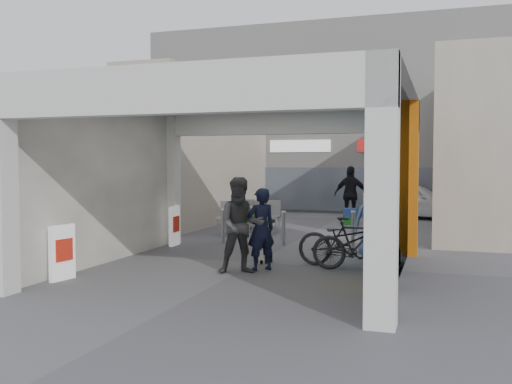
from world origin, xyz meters
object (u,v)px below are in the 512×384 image
(bicycle_front, at_px, (347,241))
(white_van, at_px, (415,201))
(produce_stand, at_px, (256,219))
(bicycle_rear, at_px, (356,244))
(man_crates, at_px, (351,195))
(border_collie, at_px, (263,252))
(man_elderly, at_px, (372,222))
(man_with_dog, at_px, (261,229))
(cafe_set, at_px, (248,222))
(man_back_turned, at_px, (241,225))

(bicycle_front, xyz_separation_m, white_van, (0.80, 10.93, 0.12))
(produce_stand, distance_m, white_van, 6.92)
(bicycle_rear, bearing_deg, man_crates, 12.90)
(border_collie, height_order, bicycle_rear, bicycle_rear)
(white_van, bearing_deg, man_elderly, -170.27)
(man_with_dog, relative_size, bicycle_rear, 0.93)
(cafe_set, distance_m, bicycle_front, 5.87)
(bicycle_front, bearing_deg, man_crates, 11.90)
(produce_stand, xyz_separation_m, man_crates, (2.63, 2.66, 0.70))
(border_collie, height_order, white_van, white_van)
(man_crates, distance_m, white_van, 3.19)
(border_collie, xyz_separation_m, man_back_turned, (-0.07, -1.17, 0.68))
(man_elderly, height_order, bicycle_front, man_elderly)
(man_elderly, bearing_deg, man_with_dog, -142.73)
(cafe_set, distance_m, man_back_turned, 6.11)
(bicycle_rear, bearing_deg, man_with_dog, 107.90)
(white_van, bearing_deg, man_back_turned, -179.75)
(bicycle_front, height_order, white_van, white_van)
(bicycle_front, bearing_deg, man_elderly, -11.65)
(border_collie, xyz_separation_m, white_van, (2.56, 10.99, 0.42))
(produce_stand, height_order, man_with_dog, man_with_dog)
(white_van, bearing_deg, bicycle_front, -171.75)
(produce_stand, bearing_deg, white_van, 55.33)
(man_elderly, distance_m, white_van, 9.69)
(cafe_set, relative_size, man_elderly, 1.01)
(man_with_dog, bearing_deg, cafe_set, -112.48)
(cafe_set, xyz_separation_m, man_with_dog, (2.12, -5.38, 0.46))
(cafe_set, xyz_separation_m, produce_stand, (-0.18, 1.28, -0.05))
(bicycle_front, bearing_deg, produce_stand, 37.12)
(man_crates, height_order, bicycle_rear, man_crates)
(man_crates, bearing_deg, man_elderly, 104.14)
(man_back_turned, relative_size, bicycle_front, 0.90)
(cafe_set, xyz_separation_m, man_crates, (2.45, 3.94, 0.65))
(cafe_set, distance_m, produce_stand, 1.29)
(man_back_turned, relative_size, bicycle_rear, 1.05)
(man_elderly, height_order, bicycle_rear, man_elderly)
(border_collie, xyz_separation_m, bicycle_rear, (1.99, -0.30, 0.29))
(man_elderly, relative_size, man_crates, 0.81)
(produce_stand, distance_m, man_back_turned, 7.38)
(cafe_set, height_order, bicycle_front, bicycle_front)
(white_van, bearing_deg, man_crates, 152.53)
(man_with_dog, height_order, man_back_turned, man_back_turned)
(man_with_dog, xyz_separation_m, man_elderly, (1.91, 2.08, -0.00))
(man_crates, bearing_deg, white_van, -128.09)
(white_van, bearing_deg, produce_stand, 149.95)
(border_collie, relative_size, man_crates, 0.30)
(man_crates, relative_size, white_van, 0.51)
(produce_stand, relative_size, white_van, 0.29)
(man_with_dog, relative_size, man_back_turned, 0.88)
(produce_stand, bearing_deg, man_crates, 53.14)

